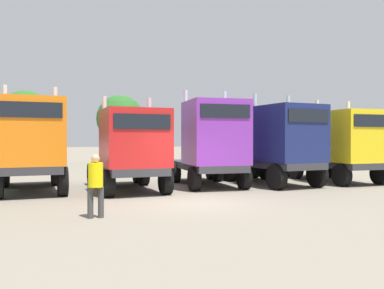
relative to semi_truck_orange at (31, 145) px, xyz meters
name	(u,v)px	position (x,y,z in m)	size (l,w,h in m)	color
ground	(195,203)	(5.47, -4.06, -1.92)	(200.00, 200.00, 0.00)	gray
semi_truck_orange	(31,145)	(0.00, 0.00, 0.00)	(3.08, 6.46, 4.29)	#333338
semi_truck_red	(131,149)	(3.83, -0.72, -0.18)	(3.00, 5.90, 3.90)	#333338
semi_truck_purple	(212,142)	(7.49, -0.01, 0.08)	(2.68, 5.88, 4.40)	#333338
semi_truck_navy	(281,144)	(10.72, -0.33, -0.02)	(3.41, 6.55, 4.24)	#333338
semi_truck_yellow	(344,145)	(14.29, -0.15, -0.08)	(2.84, 6.12, 4.09)	#333338
visitor_in_hivis	(96,181)	(2.13, -5.81, -0.92)	(0.44, 0.41, 1.73)	#3E3E3E
oak_far_left	(26,117)	(-1.83, 17.29, 1.97)	(4.08, 4.08, 5.94)	#4C3823
oak_far_centre	(120,119)	(5.72, 19.32, 1.99)	(4.14, 4.14, 5.99)	#4C3823
oak_far_right	(207,123)	(13.33, 17.93, 1.71)	(3.09, 3.09, 5.20)	#4C3823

